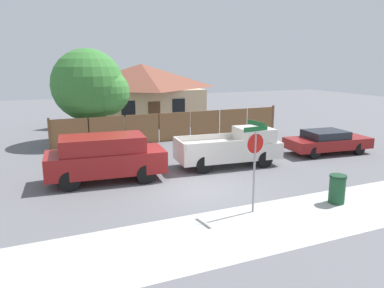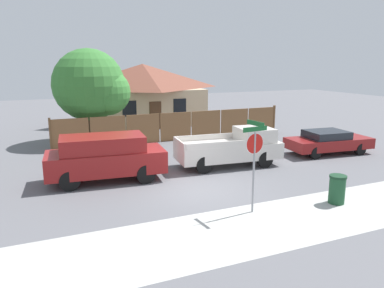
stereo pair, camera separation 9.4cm
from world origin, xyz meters
TOP-DOWN VIEW (x-y plane):
  - ground_plane at (0.00, 0.00)m, footprint 80.00×80.00m
  - sidewalk_strip at (0.00, -3.60)m, footprint 36.00×3.20m
  - wooden_fence at (2.53, 9.07)m, footprint 14.78×0.12m
  - house at (2.63, 16.51)m, footprint 9.17×6.57m
  - oak_tree at (-2.14, 10.75)m, footprint 4.51×4.30m
  - red_suv at (-3.03, 2.65)m, footprint 4.92×2.38m
  - orange_pickup at (2.94, 2.63)m, footprint 5.03×2.33m
  - parked_sedan at (8.80, 2.66)m, footprint 4.65×2.28m
  - stop_sign at (0.75, -2.57)m, footprint 0.93×0.84m
  - trash_bin at (3.87, -3.07)m, footprint 0.59×0.59m

SIDE VIEW (x-z plane):
  - ground_plane at x=0.00m, z-range 0.00..0.00m
  - sidewalk_strip at x=0.00m, z-range 0.00..0.01m
  - trash_bin at x=3.87m, z-range 0.01..1.02m
  - parked_sedan at x=8.80m, z-range 0.04..1.29m
  - orange_pickup at x=2.94m, z-range -0.02..1.75m
  - wooden_fence at x=2.53m, z-range -0.05..1.81m
  - red_suv at x=-3.03m, z-range 0.08..1.99m
  - stop_sign at x=0.75m, z-range 0.53..3.56m
  - house at x=2.63m, z-range 0.09..4.74m
  - oak_tree at x=-2.14m, z-range 0.56..6.18m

